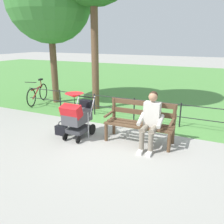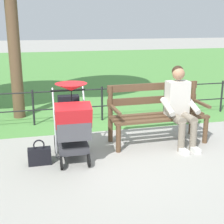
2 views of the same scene
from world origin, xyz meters
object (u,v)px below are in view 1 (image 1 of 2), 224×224
Objects in this scene: stroller at (77,115)px; tree_near_bench at (49,0)px; person_on_bench at (151,119)px; bicycle at (38,94)px; park_bench at (140,120)px; handbag at (61,130)px.

tree_near_bench reaches higher than stroller.
bicycle is at bearing -21.33° from person_on_bench.
bicycle is (3.20, -2.18, -0.23)m from stroller.
stroller is at bearing 17.67° from park_bench.
tree_near_bench reaches higher than bicycle.
person_on_bench is 5.81m from tree_near_bench.
stroller is at bearing 7.82° from person_on_bench.
handbag is at bearing 6.97° from person_on_bench.
tree_near_bench is at bearing -44.18° from stroller.
park_bench is 5.57m from tree_near_bench.
stroller is at bearing 145.71° from bicycle.
person_on_bench reaches higher than handbag.
stroller is at bearing -176.22° from handbag.
handbag is (2.25, 0.27, -0.55)m from person_on_bench.
stroller reaches higher than bicycle.
park_bench is 0.41m from person_on_bench.
stroller is (1.77, 0.24, -0.08)m from person_on_bench.
tree_near_bench is at bearing -27.84° from person_on_bench.
bicycle is at bearing -20.21° from park_bench.
handbag is 0.07× the size of tree_near_bench.
person_on_bench reaches higher than park_bench.
handbag is (0.48, 0.03, -0.47)m from stroller.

